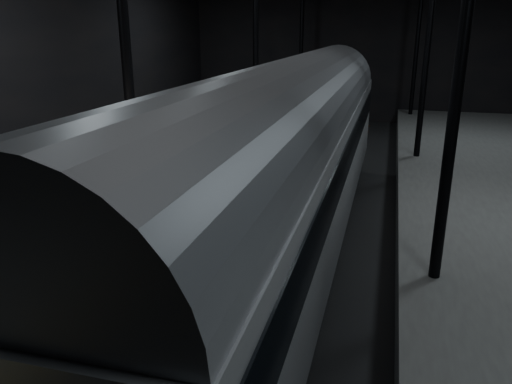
% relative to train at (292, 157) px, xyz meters
% --- Properties ---
extents(ground, '(44.00, 44.00, 0.00)m').
position_rel_train_xyz_m(ground, '(0.00, 2.17, -3.18)').
color(ground, black).
rests_on(ground, ground).
extents(platform_left, '(9.00, 43.80, 1.00)m').
position_rel_train_xyz_m(platform_left, '(-7.50, 2.17, -2.68)').
color(platform_left, '#4F4F4D').
rests_on(platform_left, ground).
extents(tactile_strip, '(0.50, 43.80, 0.01)m').
position_rel_train_xyz_m(tactile_strip, '(-3.25, 2.17, -2.17)').
color(tactile_strip, olive).
rests_on(tactile_strip, platform_left).
extents(track, '(2.40, 43.00, 0.24)m').
position_rel_train_xyz_m(track, '(0.00, 2.17, -3.11)').
color(track, '#3F3328').
rests_on(track, ground).
extents(train, '(3.19, 21.31, 5.70)m').
position_rel_train_xyz_m(train, '(0.00, 0.00, 0.00)').
color(train, '#A7AAB0').
rests_on(train, ground).
extents(woman, '(0.69, 0.58, 1.62)m').
position_rel_train_xyz_m(woman, '(-3.80, -0.85, -1.37)').
color(woman, '#947A5B').
rests_on(woman, platform_left).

